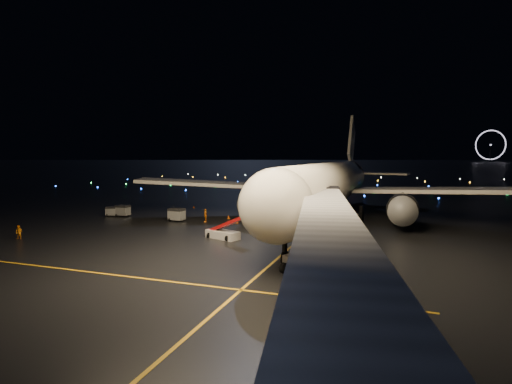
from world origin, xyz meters
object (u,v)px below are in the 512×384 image
at_px(pushback_tug, 310,261).
at_px(belt_loader, 223,226).
at_px(airliner, 333,160).
at_px(baggage_cart_2, 112,211).
at_px(crew_c, 205,215).
at_px(baggage_cart_0, 177,215).
at_px(baggage_cart_1, 123,211).
at_px(crew_b, 19,232).

distance_m(pushback_tug, belt_loader, 16.08).
xyz_separation_m(airliner, pushback_tug, (2.64, -29.70, -8.03)).
distance_m(belt_loader, baggage_cart_2, 26.00).
xyz_separation_m(belt_loader, crew_c, (-7.21, 9.96, -0.51)).
relative_size(airliner, baggage_cart_0, 28.98).
height_order(belt_loader, baggage_cart_1, belt_loader).
bearing_deg(baggage_cart_2, belt_loader, -42.91).
bearing_deg(pushback_tug, crew_b, -161.33).
bearing_deg(baggage_cart_1, belt_loader, -27.19).
bearing_deg(crew_c, crew_b, -69.03).
xyz_separation_m(airliner, baggage_cart_2, (-33.64, -9.25, -8.25)).
relative_size(belt_loader, baggage_cart_0, 2.79).
relative_size(airliner, crew_c, 32.84).
bearing_deg(baggage_cart_1, baggage_cart_2, -168.66).
distance_m(baggage_cart_0, baggage_cart_1, 10.68).
bearing_deg(crew_b, baggage_cart_1, 74.35).
distance_m(belt_loader, baggage_cart_0, 14.82).
height_order(airliner, crew_b, airliner).
relative_size(airliner, crew_b, 38.67).
xyz_separation_m(belt_loader, baggage_cart_0, (-11.56, 9.26, -0.55)).
distance_m(pushback_tug, crew_c, 28.14).
distance_m(pushback_tug, baggage_cart_0, 30.88).
bearing_deg(pushback_tug, baggage_cart_0, 162.96).
bearing_deg(baggage_cart_2, airliner, -4.41).
bearing_deg(baggage_cart_2, pushback_tug, -49.19).
height_order(airliner, baggage_cart_2, airliner).
xyz_separation_m(belt_loader, baggage_cart_2, (-23.90, 10.21, -0.73)).
bearing_deg(pushback_tug, baggage_cart_1, 171.00).
bearing_deg(belt_loader, baggage_cart_2, 177.62).
height_order(airliner, belt_loader, airliner).
xyz_separation_m(pushback_tug, baggage_cart_1, (-34.54, 20.85, -0.10)).
bearing_deg(baggage_cart_0, belt_loader, -35.30).
height_order(crew_c, baggage_cart_0, crew_c).
bearing_deg(crew_b, airliner, 24.93).
xyz_separation_m(baggage_cart_0, baggage_cart_2, (-12.34, 0.95, -0.18)).
bearing_deg(baggage_cart_0, baggage_cart_2, 178.97).
relative_size(belt_loader, crew_c, 3.16).
xyz_separation_m(pushback_tug, crew_c, (-19.59, 20.21, -0.00)).
bearing_deg(belt_loader, pushback_tug, -18.85).
height_order(pushback_tug, crew_b, pushback_tug).
relative_size(crew_b, baggage_cart_1, 0.80).
xyz_separation_m(airliner, belt_loader, (-9.74, -19.46, -7.52)).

